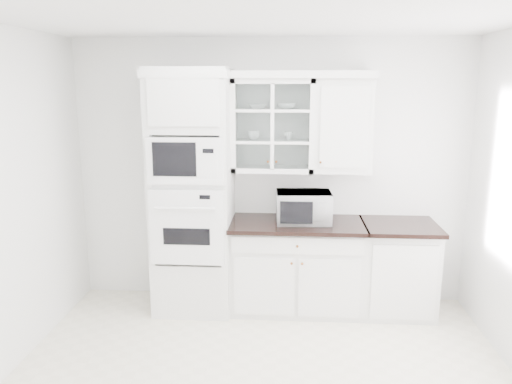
{
  "coord_description": "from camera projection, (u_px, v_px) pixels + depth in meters",
  "views": [
    {
      "loc": [
        0.2,
        -3.31,
        2.27
      ],
      "look_at": [
        -0.1,
        1.05,
        1.3
      ],
      "focal_mm": 35.0,
      "sensor_mm": 36.0,
      "label": 1
    }
  ],
  "objects": [
    {
      "name": "oven_column",
      "position": [
        193.0,
        193.0,
        4.9
      ],
      "size": [
        0.76,
        0.68,
        2.4
      ],
      "color": "silver",
      "rests_on": "ground"
    },
    {
      "name": "crown_molding",
      "position": [
        262.0,
        75.0,
        4.75
      ],
      "size": [
        2.14,
        0.38,
        0.07
      ],
      "primitive_type": "cube",
      "color": "white",
      "rests_on": "room_shell"
    },
    {
      "name": "upper_cabinet_glass",
      "position": [
        273.0,
        126.0,
        4.87
      ],
      "size": [
        0.8,
        0.33,
        0.9
      ],
      "color": "silver",
      "rests_on": "room_shell"
    },
    {
      "name": "cup_b",
      "position": [
        289.0,
        136.0,
        4.9
      ],
      "size": [
        0.11,
        0.11,
        0.08
      ],
      "primitive_type": "imported",
      "rotation": [
        0.0,
        0.0,
        -0.26
      ],
      "color": "white",
      "rests_on": "upper_cabinet_glass"
    },
    {
      "name": "upper_cabinet_solid",
      "position": [
        343.0,
        126.0,
        4.82
      ],
      "size": [
        0.55,
        0.33,
        0.9
      ],
      "primitive_type": "cube",
      "color": "silver",
      "rests_on": "room_shell"
    },
    {
      "name": "bowl_a",
      "position": [
        258.0,
        106.0,
        4.84
      ],
      "size": [
        0.21,
        0.21,
        0.05
      ],
      "primitive_type": "imported",
      "rotation": [
        0.0,
        0.0,
        0.09
      ],
      "color": "white",
      "rests_on": "upper_cabinet_glass"
    },
    {
      "name": "extra_base_cabinet",
      "position": [
        397.0,
        268.0,
        4.95
      ],
      "size": [
        0.72,
        0.67,
        0.92
      ],
      "color": "silver",
      "rests_on": "ground"
    },
    {
      "name": "bowl_b",
      "position": [
        287.0,
        106.0,
        4.82
      ],
      "size": [
        0.18,
        0.18,
        0.06
      ],
      "primitive_type": "imported",
      "rotation": [
        0.0,
        0.0,
        0.01
      ],
      "color": "white",
      "rests_on": "upper_cabinet_glass"
    },
    {
      "name": "base_cabinet_run",
      "position": [
        296.0,
        265.0,
        5.02
      ],
      "size": [
        1.32,
        0.67,
        0.92
      ],
      "color": "silver",
      "rests_on": "ground"
    },
    {
      "name": "countertop_microwave",
      "position": [
        303.0,
        207.0,
        4.88
      ],
      "size": [
        0.55,
        0.47,
        0.3
      ],
      "primitive_type": "imported",
      "rotation": [
        0.0,
        0.0,
        3.2
      ],
      "color": "white",
      "rests_on": "base_cabinet_run"
    },
    {
      "name": "cup_a",
      "position": [
        254.0,
        135.0,
        4.9
      ],
      "size": [
        0.14,
        0.14,
        0.09
      ],
      "primitive_type": "imported",
      "rotation": [
        0.0,
        0.0,
        -0.19
      ],
      "color": "white",
      "rests_on": "upper_cabinet_glass"
    },
    {
      "name": "room_shell",
      "position": [
        264.0,
        148.0,
        3.76
      ],
      "size": [
        4.0,
        3.5,
        2.7
      ],
      "color": "white",
      "rests_on": "ground"
    }
  ]
}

